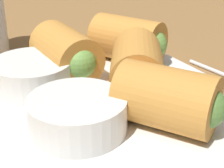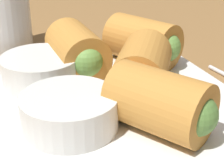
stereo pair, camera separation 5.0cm
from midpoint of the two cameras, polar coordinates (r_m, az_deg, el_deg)
name	(u,v)px [view 1 (the left image)]	position (r cm, az deg, el deg)	size (l,w,h in cm)	color
table_surface	(95,133)	(36.01, -6.58, -7.54)	(180.00, 140.00, 2.00)	olive
serving_plate	(112,111)	(35.90, -4.00, -4.24)	(31.55, 25.30, 1.50)	white
roll_front_left	(172,100)	(30.73, 4.61, -2.57)	(9.66, 8.64, 5.27)	#C68438
roll_front_right	(68,54)	(40.72, -10.31, 4.43)	(9.07, 5.38, 5.27)	#C68438
roll_back_left	(131,40)	(44.27, -0.31, 6.61)	(9.62, 8.37, 5.27)	#C68438
roll_back_right	(137,66)	(36.92, -0.01, 2.58)	(9.67, 8.89, 5.27)	#C68438
dipping_bowl_near	(77,113)	(31.13, -9.94, -4.62)	(8.24, 8.24, 3.00)	silver
dipping_bowl_far	(32,73)	(39.27, -15.70, 1.44)	(8.24, 8.24, 3.00)	silver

